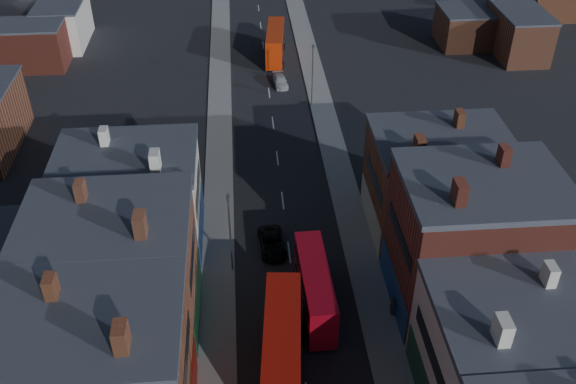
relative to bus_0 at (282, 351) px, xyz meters
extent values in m
cube|color=gray|center=(-4.86, 31.66, -2.61)|extent=(3.00, 200.00, 0.12)
cube|color=gray|center=(8.14, 31.66, -2.61)|extent=(3.00, 200.00, 0.12)
cylinder|color=slate|center=(-3.56, 11.66, 1.33)|extent=(0.16, 0.16, 8.00)
cube|color=slate|center=(-3.56, 11.66, 5.33)|extent=(0.25, 0.70, 0.25)
cylinder|color=slate|center=(6.84, 41.66, 1.33)|extent=(0.16, 0.16, 8.00)
cube|color=slate|center=(6.84, 41.66, 5.33)|extent=(0.25, 0.70, 0.25)
cube|color=red|center=(0.00, 0.00, -0.01)|extent=(3.70, 11.67, 4.59)
cube|color=black|center=(0.00, 0.00, -0.90)|extent=(3.67, 10.76, 0.94)
cube|color=black|center=(0.00, 0.00, 1.08)|extent=(3.67, 10.76, 0.94)
cylinder|color=black|center=(-0.94, 3.78, -2.15)|extent=(0.41, 1.07, 1.04)
cylinder|color=black|center=(1.65, 3.53, -2.15)|extent=(0.41, 1.07, 1.04)
cube|color=#B30A1C|center=(3.14, 6.60, -0.42)|extent=(2.48, 9.79, 3.90)
cube|color=black|center=(3.14, 6.60, -1.17)|extent=(2.52, 9.02, 0.80)
cube|color=black|center=(3.14, 6.60, 0.51)|extent=(2.52, 9.02, 0.80)
cylinder|color=black|center=(2.12, 3.45, -2.23)|extent=(0.29, 0.89, 0.89)
cylinder|color=black|center=(4.34, 3.51, -2.23)|extent=(0.29, 0.89, 0.89)
cylinder|color=black|center=(1.95, 9.68, -2.23)|extent=(0.29, 0.89, 0.89)
cylinder|color=black|center=(4.17, 9.74, -2.23)|extent=(0.29, 0.89, 0.89)
cube|color=#BC2908|center=(3.20, 56.71, -0.33)|extent=(3.36, 10.31, 4.05)
cube|color=black|center=(3.20, 56.71, -1.11)|extent=(3.33, 9.51, 0.83)
cube|color=black|center=(3.20, 56.71, 0.64)|extent=(3.33, 9.51, 0.83)
cylinder|color=black|center=(1.71, 53.61, -2.21)|extent=(0.37, 0.94, 0.92)
cylinder|color=black|center=(4.00, 53.37, -2.21)|extent=(0.37, 0.94, 0.92)
cylinder|color=black|center=(2.40, 60.05, -2.21)|extent=(0.37, 0.94, 0.92)
cylinder|color=black|center=(4.68, 59.81, -2.21)|extent=(0.37, 0.94, 0.92)
imported|color=black|center=(0.13, 14.30, -2.00)|extent=(2.62, 5.01, 1.35)
imported|color=silver|center=(3.27, 47.78, -2.06)|extent=(2.10, 4.34, 1.22)
imported|color=#5E5951|center=(9.34, 5.28, -1.63)|extent=(0.50, 1.09, 1.85)
camera|label=1|loc=(-2.08, -30.60, 36.13)|focal=40.00mm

